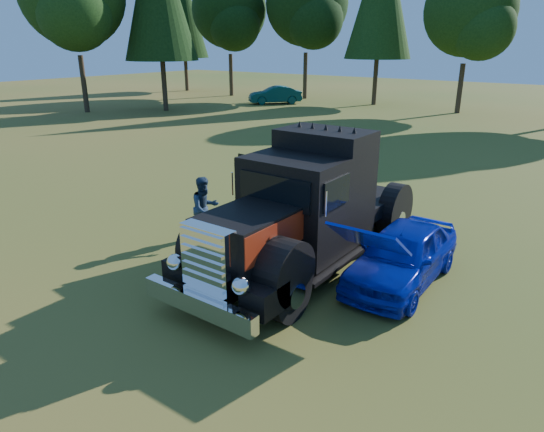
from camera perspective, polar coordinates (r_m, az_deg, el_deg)
The scene contains 6 objects.
ground at distance 10.50m, azimuth -4.42°, elevation -7.75°, with size 120.00×120.00×0.00m, color #2D5418.
diamond_t_truck at distance 10.73m, azimuth 3.64°, elevation 0.34°, with size 3.38×7.16×3.00m.
hotrod_coupe at distance 10.56m, azimuth 15.07°, elevation -4.41°, with size 1.54×4.03×1.89m.
spectator_near at distance 12.16m, azimuth -2.80°, elevation 0.55°, with size 0.61×0.40×1.69m, color #1F254A.
spectator_far at distance 12.53m, azimuth -7.90°, elevation 0.90°, with size 0.80×0.63×1.65m, color #1C2242.
distant_teal_car at distance 41.20m, azimuth 0.36°, elevation 14.05°, with size 1.49×4.28×1.41m, color #0A4039.
Camera 1 is at (6.12, -7.02, 4.85)m, focal length 32.00 mm.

